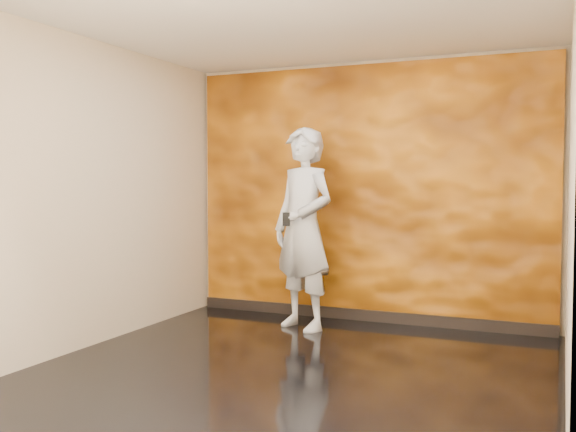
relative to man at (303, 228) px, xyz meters
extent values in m
cube|color=black|center=(0.47, -1.32, -1.03)|extent=(4.00, 4.00, 0.01)
cube|color=beige|center=(0.47, 0.68, 0.37)|extent=(4.00, 0.02, 2.80)
cube|color=beige|center=(0.47, -3.32, 0.37)|extent=(4.00, 0.02, 2.80)
cube|color=beige|center=(-1.53, -1.32, 0.37)|extent=(0.02, 4.00, 2.80)
cube|color=beige|center=(2.47, -1.32, 0.37)|extent=(0.02, 4.00, 2.80)
cube|color=white|center=(0.47, -1.32, 1.77)|extent=(4.00, 4.00, 0.01)
cube|color=orange|center=(0.47, 0.64, 0.35)|extent=(3.90, 0.06, 2.75)
cube|color=black|center=(0.47, 0.60, -0.97)|extent=(3.90, 0.04, 0.12)
imported|color=#9BA1A9|center=(0.00, 0.00, 0.00)|extent=(0.89, 0.76, 2.06)
cube|color=black|center=(-0.09, -0.24, 0.10)|extent=(0.07, 0.03, 0.14)
camera|label=1|loc=(2.43, -6.04, 0.47)|focal=40.00mm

